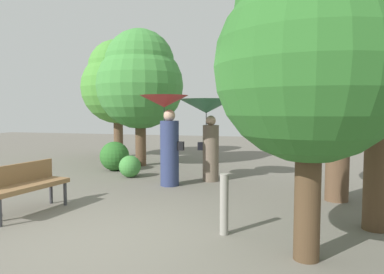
# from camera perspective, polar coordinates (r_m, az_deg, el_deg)

# --- Properties ---
(ground_plane) EXTENTS (40.00, 40.00, 0.00)m
(ground_plane) POSITION_cam_1_polar(r_m,az_deg,el_deg) (5.11, -12.72, -15.60)
(ground_plane) COLOR #6B665B
(person_left) EXTENTS (1.11, 1.11, 2.08)m
(person_left) POSITION_cam_1_polar(r_m,az_deg,el_deg) (8.20, -4.07, 2.01)
(person_left) COLOR navy
(person_left) RESTS_ON ground
(person_right) EXTENTS (1.33, 1.33, 2.02)m
(person_right) POSITION_cam_1_polar(r_m,az_deg,el_deg) (8.74, 2.49, 2.97)
(person_right) COLOR #6B5B4C
(person_right) RESTS_ON ground
(park_bench) EXTENTS (0.69, 1.55, 0.83)m
(park_bench) POSITION_cam_1_polar(r_m,az_deg,el_deg) (6.65, -25.29, -6.71)
(park_bench) COLOR #38383D
(park_bench) RESTS_ON ground
(tree_near_left) EXTENTS (2.70, 2.70, 4.26)m
(tree_near_left) POSITION_cam_1_polar(r_m,az_deg,el_deg) (11.36, -8.32, 9.19)
(tree_near_left) COLOR brown
(tree_near_left) RESTS_ON ground
(tree_near_right) EXTENTS (2.76, 2.76, 5.24)m
(tree_near_right) POSITION_cam_1_polar(r_m,az_deg,el_deg) (7.53, 22.84, 17.73)
(tree_near_right) COLOR brown
(tree_near_right) RESTS_ON ground
(tree_mid_left) EXTENTS (2.69, 2.69, 4.38)m
(tree_mid_left) POSITION_cam_1_polar(r_m,az_deg,el_deg) (13.77, -11.82, 8.66)
(tree_mid_left) COLOR brown
(tree_mid_left) RESTS_ON ground
(tree_mid_right) EXTENTS (2.16, 2.16, 3.67)m
(tree_mid_right) POSITION_cam_1_polar(r_m,az_deg,el_deg) (4.29, 18.50, 13.07)
(tree_mid_right) COLOR #4C3823
(tree_mid_right) RESTS_ON ground
(tree_far_back) EXTENTS (2.11, 2.11, 4.16)m
(tree_far_back) POSITION_cam_1_polar(r_m,az_deg,el_deg) (5.83, 28.11, 14.61)
(tree_far_back) COLOR #4C3823
(tree_far_back) RESTS_ON ground
(bush_path_left) EXTENTS (0.57, 0.57, 0.57)m
(bush_path_left) POSITION_cam_1_polar(r_m,az_deg,el_deg) (9.44, -9.90, -4.65)
(bush_path_left) COLOR #428C3D
(bush_path_left) RESTS_ON ground
(bush_path_right) EXTENTS (0.85, 0.85, 0.85)m
(bush_path_right) POSITION_cam_1_polar(r_m,az_deg,el_deg) (10.56, -12.29, -3.00)
(bush_path_right) COLOR #2D6B28
(bush_path_right) RESTS_ON ground
(path_marker_post) EXTENTS (0.12, 0.12, 0.85)m
(path_marker_post) POSITION_cam_1_polar(r_m,az_deg,el_deg) (5.05, 5.16, -10.68)
(path_marker_post) COLOR gray
(path_marker_post) RESTS_ON ground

